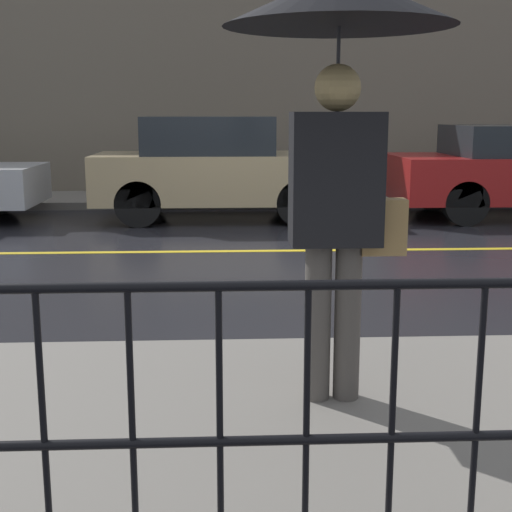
{
  "coord_description": "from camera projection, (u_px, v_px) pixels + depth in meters",
  "views": [
    {
      "loc": [
        -0.44,
        -8.72,
        1.71
      ],
      "look_at": [
        -0.13,
        -2.39,
        0.42
      ],
      "focal_mm": 50.0,
      "sensor_mm": 36.0,
      "label": 1
    }
  ],
  "objects": [
    {
      "name": "lane_marking",
      "position": [
        257.0,
        251.0,
        8.89
      ],
      "size": [
        25.2,
        0.12,
        0.01
      ],
      "color": "gold",
      "rests_on": "ground_plane"
    },
    {
      "name": "car_tan",
      "position": [
        216.0,
        168.0,
        11.39
      ],
      "size": [
        3.91,
        1.75,
        1.64
      ],
      "color": "tan",
      "rests_on": "ground_plane"
    },
    {
      "name": "building_storefront",
      "position": [
        242.0,
        57.0,
        14.21
      ],
      "size": [
        28.0,
        0.3,
        5.58
      ],
      "color": "#706656",
      "rests_on": "ground_plane"
    },
    {
      "name": "sidewalk_near",
      "position": [
        308.0,
        434.0,
        3.7
      ],
      "size": [
        28.0,
        2.76,
        0.13
      ],
      "color": "slate",
      "rests_on": "ground_plane"
    },
    {
      "name": "railing_foreground",
      "position": [
        350.0,
        390.0,
        2.45
      ],
      "size": [
        12.0,
        0.04,
        1.02
      ],
      "color": "black",
      "rests_on": "sidewalk_near"
    },
    {
      "name": "ground_plane",
      "position": [
        257.0,
        251.0,
        8.89
      ],
      "size": [
        80.0,
        80.0,
        0.0
      ],
      "primitive_type": "plane",
      "color": "black"
    },
    {
      "name": "pedestrian",
      "position": [
        339.0,
        62.0,
        3.64
      ],
      "size": [
        1.19,
        1.19,
        2.26
      ],
      "color": "#4C4742",
      "rests_on": "sidewalk_near"
    },
    {
      "name": "sidewalk_far",
      "position": [
        244.0,
        199.0,
        13.66
      ],
      "size": [
        28.0,
        1.93,
        0.13
      ],
      "color": "slate",
      "rests_on": "ground_plane"
    }
  ]
}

